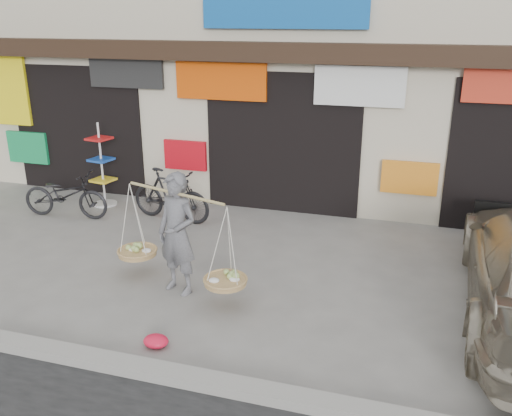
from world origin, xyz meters
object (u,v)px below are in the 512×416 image
(street_vendor, at_px, (177,238))
(bike_0, at_px, (65,195))
(bike_1, at_px, (171,195))
(display_rack, at_px, (102,173))

(street_vendor, height_order, bike_0, street_vendor)
(street_vendor, relative_size, bike_1, 1.28)
(street_vendor, bearing_deg, display_rack, 153.19)
(bike_1, height_order, display_rack, display_rack)
(bike_0, height_order, bike_1, bike_1)
(bike_1, distance_m, display_rack, 1.74)
(bike_0, xyz_separation_m, display_rack, (0.32, 0.83, 0.24))
(bike_1, bearing_deg, street_vendor, -143.86)
(display_rack, bearing_deg, bike_0, -111.06)
(bike_0, bearing_deg, street_vendor, -127.48)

